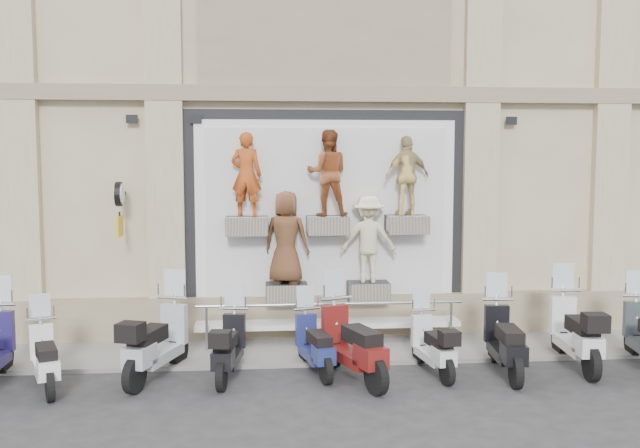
{
  "coord_description": "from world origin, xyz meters",
  "views": [
    {
      "loc": [
        -1.39,
        -11.0,
        3.66
      ],
      "look_at": [
        -0.21,
        1.9,
        2.41
      ],
      "focal_mm": 40.0,
      "sensor_mm": 36.0,
      "label": 1
    }
  ],
  "objects_px": {
    "guard_rail": "(331,327)",
    "scooter_b": "(44,345)",
    "scooter_i": "(576,318)",
    "scooter_f": "(353,328)",
    "scooter_d": "(229,334)",
    "scooter_e": "(315,333)",
    "scooter_g": "(433,334)",
    "scooter_c": "(157,327)",
    "scooter_h": "(505,327)",
    "clock_sign_bracket": "(119,202)"
  },
  "relations": [
    {
      "from": "scooter_c",
      "to": "scooter_i",
      "type": "relative_size",
      "value": 1.0
    },
    {
      "from": "scooter_h",
      "to": "scooter_d",
      "type": "bearing_deg",
      "value": -177.02
    },
    {
      "from": "scooter_c",
      "to": "guard_rail",
      "type": "bearing_deg",
      "value": 43.95
    },
    {
      "from": "scooter_e",
      "to": "scooter_f",
      "type": "height_order",
      "value": "scooter_f"
    },
    {
      "from": "guard_rail",
      "to": "scooter_b",
      "type": "height_order",
      "value": "scooter_b"
    },
    {
      "from": "clock_sign_bracket",
      "to": "guard_rail",
      "type": "bearing_deg",
      "value": -6.84
    },
    {
      "from": "scooter_b",
      "to": "scooter_g",
      "type": "xyz_separation_m",
      "value": [
        6.25,
        0.21,
        -0.02
      ]
    },
    {
      "from": "scooter_e",
      "to": "scooter_g",
      "type": "height_order",
      "value": "scooter_e"
    },
    {
      "from": "clock_sign_bracket",
      "to": "scooter_f",
      "type": "height_order",
      "value": "clock_sign_bracket"
    },
    {
      "from": "scooter_e",
      "to": "scooter_g",
      "type": "xyz_separation_m",
      "value": [
        1.97,
        -0.23,
        -0.01
      ]
    },
    {
      "from": "scooter_e",
      "to": "scooter_g",
      "type": "bearing_deg",
      "value": -18.83
    },
    {
      "from": "clock_sign_bracket",
      "to": "scooter_g",
      "type": "height_order",
      "value": "clock_sign_bracket"
    },
    {
      "from": "scooter_e",
      "to": "scooter_g",
      "type": "distance_m",
      "value": 1.98
    },
    {
      "from": "scooter_b",
      "to": "scooter_d",
      "type": "relative_size",
      "value": 0.96
    },
    {
      "from": "guard_rail",
      "to": "scooter_h",
      "type": "height_order",
      "value": "scooter_h"
    },
    {
      "from": "clock_sign_bracket",
      "to": "scooter_g",
      "type": "bearing_deg",
      "value": -20.28
    },
    {
      "from": "scooter_b",
      "to": "scooter_d",
      "type": "height_order",
      "value": "scooter_d"
    },
    {
      "from": "clock_sign_bracket",
      "to": "scooter_h",
      "type": "relative_size",
      "value": 0.51
    },
    {
      "from": "scooter_g",
      "to": "scooter_c",
      "type": "bearing_deg",
      "value": 170.02
    },
    {
      "from": "scooter_g",
      "to": "clock_sign_bracket",
      "type": "bearing_deg",
      "value": 151.94
    },
    {
      "from": "scooter_f",
      "to": "guard_rail",
      "type": "bearing_deg",
      "value": 75.49
    },
    {
      "from": "guard_rail",
      "to": "scooter_e",
      "type": "bearing_deg",
      "value": -107.32
    },
    {
      "from": "scooter_e",
      "to": "scooter_i",
      "type": "relative_size",
      "value": 0.81
    },
    {
      "from": "scooter_e",
      "to": "scooter_i",
      "type": "xyz_separation_m",
      "value": [
        4.52,
        -0.08,
        0.16
      ]
    },
    {
      "from": "guard_rail",
      "to": "scooter_b",
      "type": "xyz_separation_m",
      "value": [
        -4.69,
        -1.76,
        0.25
      ]
    },
    {
      "from": "scooter_e",
      "to": "scooter_d",
      "type": "bearing_deg",
      "value": 173.38
    },
    {
      "from": "scooter_g",
      "to": "scooter_h",
      "type": "xyz_separation_m",
      "value": [
        1.2,
        -0.13,
        0.12
      ]
    },
    {
      "from": "clock_sign_bracket",
      "to": "scooter_h",
      "type": "bearing_deg",
      "value": -17.89
    },
    {
      "from": "guard_rail",
      "to": "scooter_c",
      "type": "height_order",
      "value": "scooter_c"
    },
    {
      "from": "scooter_b",
      "to": "scooter_i",
      "type": "distance_m",
      "value": 8.81
    },
    {
      "from": "clock_sign_bracket",
      "to": "scooter_e",
      "type": "xyz_separation_m",
      "value": [
        3.49,
        -1.79,
        -2.1
      ]
    },
    {
      "from": "guard_rail",
      "to": "scooter_h",
      "type": "bearing_deg",
      "value": -31.39
    },
    {
      "from": "scooter_b",
      "to": "scooter_g",
      "type": "relative_size",
      "value": 1.03
    },
    {
      "from": "scooter_b",
      "to": "scooter_h",
      "type": "distance_m",
      "value": 7.45
    },
    {
      "from": "scooter_b",
      "to": "scooter_f",
      "type": "bearing_deg",
      "value": -21.29
    },
    {
      "from": "clock_sign_bracket",
      "to": "scooter_e",
      "type": "relative_size",
      "value": 0.59
    },
    {
      "from": "scooter_c",
      "to": "scooter_h",
      "type": "distance_m",
      "value": 5.77
    },
    {
      "from": "scooter_b",
      "to": "scooter_i",
      "type": "xyz_separation_m",
      "value": [
        8.8,
        0.36,
        0.15
      ]
    },
    {
      "from": "scooter_d",
      "to": "scooter_g",
      "type": "height_order",
      "value": "scooter_d"
    },
    {
      "from": "scooter_e",
      "to": "scooter_i",
      "type": "distance_m",
      "value": 4.52
    },
    {
      "from": "guard_rail",
      "to": "scooter_i",
      "type": "bearing_deg",
      "value": -18.79
    },
    {
      "from": "scooter_g",
      "to": "scooter_h",
      "type": "bearing_deg",
      "value": -14.01
    },
    {
      "from": "scooter_g",
      "to": "scooter_h",
      "type": "relative_size",
      "value": 0.85
    },
    {
      "from": "scooter_f",
      "to": "scooter_g",
      "type": "height_order",
      "value": "scooter_f"
    },
    {
      "from": "scooter_e",
      "to": "scooter_h",
      "type": "xyz_separation_m",
      "value": [
        3.16,
        -0.36,
        0.11
      ]
    },
    {
      "from": "guard_rail",
      "to": "scooter_d",
      "type": "xyz_separation_m",
      "value": [
        -1.84,
        -1.46,
        0.27
      ]
    },
    {
      "from": "scooter_b",
      "to": "scooter_h",
      "type": "relative_size",
      "value": 0.88
    },
    {
      "from": "scooter_f",
      "to": "scooter_i",
      "type": "xyz_separation_m",
      "value": [
        3.94,
        0.37,
        -0.01
      ]
    },
    {
      "from": "scooter_e",
      "to": "scooter_f",
      "type": "distance_m",
      "value": 0.75
    },
    {
      "from": "guard_rail",
      "to": "scooter_b",
      "type": "relative_size",
      "value": 2.89
    }
  ]
}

